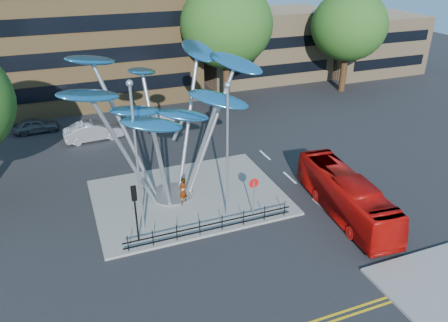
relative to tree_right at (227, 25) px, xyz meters
name	(u,v)px	position (x,y,z in m)	size (l,w,h in m)	color
ground	(239,248)	(-8.00, -22.00, -8.04)	(120.00, 120.00, 0.00)	black
traffic_island	(189,197)	(-9.00, -16.00, -7.96)	(12.00, 9.00, 0.15)	slate
low_building_near	(264,45)	(8.00, 8.00, -4.04)	(15.00, 8.00, 8.00)	#9D825C
low_building_far	(370,44)	(22.00, 6.00, -4.54)	(12.00, 8.00, 7.00)	#9D825C
tree_right	(227,25)	(0.00, 0.00, 0.00)	(8.80, 8.80, 12.11)	black
tree_far	(349,26)	(14.00, 0.00, -0.93)	(8.00, 8.00, 10.81)	black
leaf_sculpture	(164,96)	(-10.07, -15.32, -1.16)	(12.72, 9.54, 9.51)	#9EA0A5
street_lamp_left	(136,146)	(-12.50, -18.50, -2.68)	(0.36, 0.36, 8.80)	#9EA0A5
street_lamp_right	(227,141)	(-7.50, -19.00, -2.94)	(0.36, 0.36, 8.30)	#9EA0A5
traffic_light_island	(135,202)	(-13.00, -19.50, -5.42)	(0.28, 0.18, 3.42)	black
no_entry_sign_island	(254,191)	(-6.00, -19.48, -6.22)	(0.60, 0.10, 2.45)	#9EA0A5
pedestrian_railing_front	(211,226)	(-9.00, -20.30, -7.48)	(10.00, 0.06, 1.00)	black
red_bus	(346,195)	(-0.66, -21.21, -6.76)	(2.15, 9.17, 2.56)	#B50B08
pedestrian	(183,191)	(-9.60, -16.78, -6.97)	(0.67, 0.44, 1.83)	gray
parked_car_left	(36,125)	(-18.14, -0.49, -7.39)	(1.52, 3.79, 1.29)	#45484D
parked_car_mid	(93,131)	(-13.64, -4.00, -7.25)	(1.67, 4.80, 1.58)	#B8BBC1
parked_car_right	(150,116)	(-8.35, -2.03, -7.37)	(1.88, 4.63, 1.34)	silver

